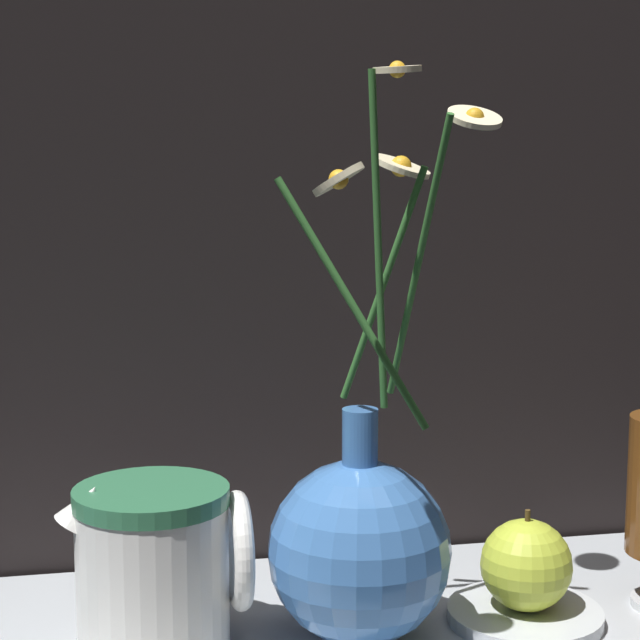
% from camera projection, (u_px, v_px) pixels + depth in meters
% --- Properties ---
extents(shelf, '(0.73, 0.30, 0.01)m').
position_uv_depth(shelf, '(306.00, 639.00, 0.77)').
color(shelf, '#B2B7BC').
rests_on(shelf, ground_plane).
extents(vase_with_flowers, '(0.17, 0.19, 0.40)m').
position_uv_depth(vase_with_flowers, '(360.00, 542.00, 0.75)').
color(vase_with_flowers, '#3F72B7').
rests_on(vase_with_flowers, shelf).
extents(ceramic_pitcher, '(0.13, 0.11, 0.13)m').
position_uv_depth(ceramic_pitcher, '(157.00, 560.00, 0.73)').
color(ceramic_pitcher, white).
rests_on(ceramic_pitcher, shelf).
extents(saucer_plate, '(0.11, 0.11, 0.01)m').
position_uv_depth(saucer_plate, '(525.00, 615.00, 0.79)').
color(saucer_plate, silver).
rests_on(saucer_plate, shelf).
extents(orange_fruit, '(0.07, 0.07, 0.08)m').
position_uv_depth(orange_fruit, '(526.00, 565.00, 0.78)').
color(orange_fruit, '#B7C638').
rests_on(orange_fruit, saucer_plate).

